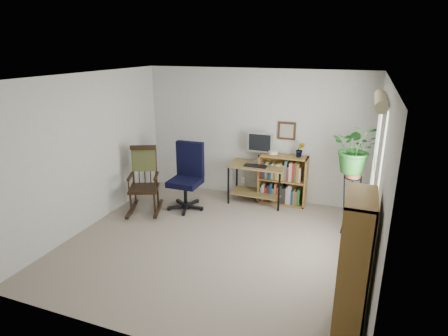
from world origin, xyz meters
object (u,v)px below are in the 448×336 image
at_px(desk, 257,184).
at_px(low_bookshelf, 282,180).
at_px(office_chair, 185,177).
at_px(tall_bookshelf, 353,267).
at_px(rocking_chair, 143,180).

bearing_deg(desk, low_bookshelf, 15.04).
relative_size(desk, low_bookshelf, 1.11).
height_order(office_chair, tall_bookshelf, tall_bookshelf).
bearing_deg(low_bookshelf, desk, -164.96).
height_order(rocking_chair, tall_bookshelf, tall_bookshelf).
height_order(desk, tall_bookshelf, tall_bookshelf).
bearing_deg(low_bookshelf, office_chair, -151.34).
bearing_deg(rocking_chair, office_chair, 5.03).
bearing_deg(tall_bookshelf, office_chair, 143.47).
distance_m(low_bookshelf, tall_bookshelf, 3.26).
bearing_deg(rocking_chair, desk, 8.28).
bearing_deg(low_bookshelf, tall_bookshelf, -66.00).
height_order(desk, rocking_chair, rocking_chair).
xyz_separation_m(low_bookshelf, tall_bookshelf, (1.32, -2.97, 0.29)).
relative_size(office_chair, low_bookshelf, 1.31).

